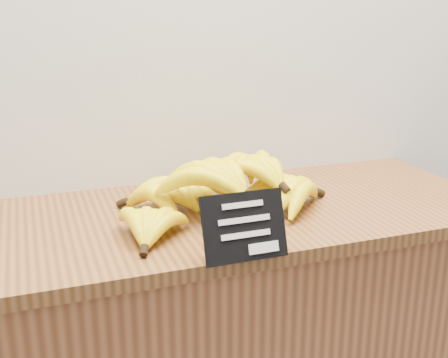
# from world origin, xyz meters

# --- Properties ---
(counter_top) EXTENTS (1.34, 0.54, 0.03)m
(counter_top) POSITION_xyz_m (-0.01, 2.75, 0.92)
(counter_top) COLOR brown
(counter_top) RESTS_ON counter
(chalkboard_sign) EXTENTS (0.16, 0.05, 0.13)m
(chalkboard_sign) POSITION_xyz_m (-0.04, 2.49, 0.99)
(chalkboard_sign) COLOR black
(chalkboard_sign) RESTS_ON counter_top
(banana_pile) EXTENTS (0.57, 0.40, 0.13)m
(banana_pile) POSITION_xyz_m (-0.01, 2.74, 0.99)
(banana_pile) COLOR #FFEE0A
(banana_pile) RESTS_ON counter_top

